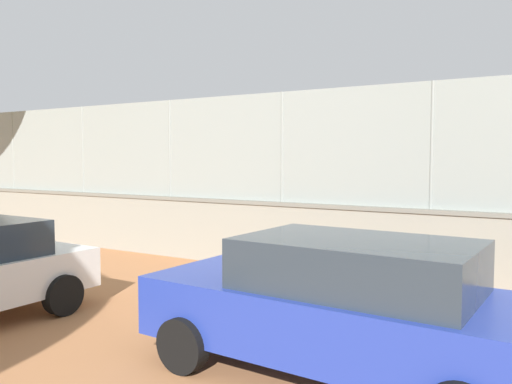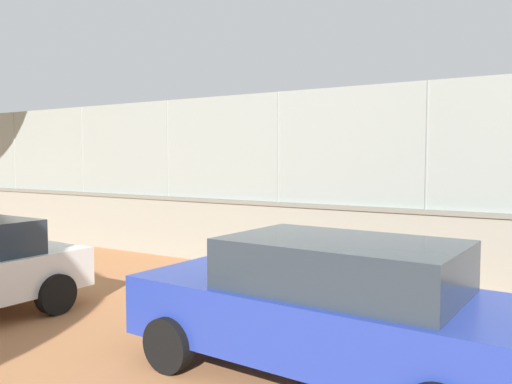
% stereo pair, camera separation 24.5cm
% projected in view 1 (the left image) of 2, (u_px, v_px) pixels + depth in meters
% --- Properties ---
extents(ground_plane, '(260.00, 260.00, 0.00)m').
position_uv_depth(ground_plane, '(374.00, 217.00, 20.80)').
color(ground_plane, '#B27247').
extents(perimeter_wall, '(25.02, 0.91, 1.45)m').
position_uv_depth(perimeter_wall, '(282.00, 235.00, 11.02)').
color(perimeter_wall, gray).
rests_on(perimeter_wall, ground_plane).
extents(fence_panel_on_wall, '(24.58, 0.60, 2.32)m').
position_uv_depth(fence_panel_on_wall, '(282.00, 147.00, 10.90)').
color(fence_panel_on_wall, gray).
rests_on(fence_panel_on_wall, perimeter_wall).
extents(player_baseline_waiting, '(0.68, 1.11, 1.49)m').
position_uv_depth(player_baseline_waiting, '(138.00, 205.00, 16.44)').
color(player_baseline_waiting, black).
rests_on(player_baseline_waiting, ground_plane).
extents(player_near_wall_returning, '(0.70, 0.84, 1.58)m').
position_uv_depth(player_near_wall_returning, '(357.00, 195.00, 20.51)').
color(player_near_wall_returning, navy).
rests_on(player_near_wall_returning, ground_plane).
extents(sports_ball, '(0.23, 0.23, 0.23)m').
position_uv_depth(sports_ball, '(145.00, 233.00, 15.50)').
color(sports_ball, orange).
rests_on(sports_ball, ground_plane).
extents(parked_car_blue, '(4.43, 2.17, 1.53)m').
position_uv_depth(parked_car_blue, '(343.00, 305.00, 5.55)').
color(parked_car_blue, '#23389E').
rests_on(parked_car_blue, ground_plane).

